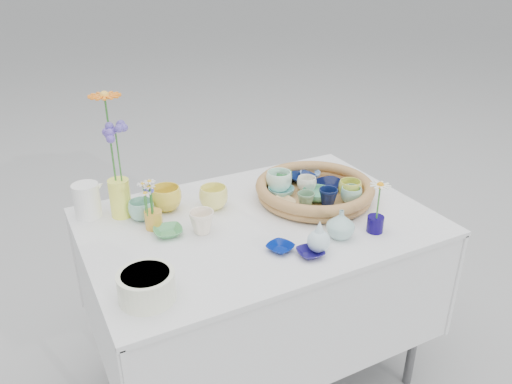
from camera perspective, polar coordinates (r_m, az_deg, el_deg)
name	(u,v)px	position (r m, az deg, el deg)	size (l,w,h in m)	color
ground	(258,373)	(2.32, 0.24, -19.93)	(80.00, 80.00, 0.00)	#979795
display_table	(258,373)	(2.32, 0.24, -19.93)	(1.26, 0.86, 0.77)	silver
wicker_tray	(315,190)	(2.01, 6.71, 0.21)	(0.47, 0.47, 0.08)	olive
tray_ceramic_0	(301,178)	(2.13, 5.19, 1.61)	(0.11, 0.11, 0.03)	#0A1641
tray_ceramic_1	(330,185)	(2.08, 8.44, 0.83)	(0.11, 0.11, 0.03)	black
tray_ceramic_2	(350,189)	(2.00, 10.68, 0.30)	(0.09, 0.09, 0.07)	#CDCE46
tray_ceramic_3	(318,195)	(1.97, 7.07, -0.32)	(0.12, 0.12, 0.04)	#4E9F74
tray_ceramic_4	(306,200)	(1.90, 5.72, -0.95)	(0.07, 0.07, 0.06)	#5F8962
tray_ceramic_5	(281,191)	(1.99, 2.90, 0.06)	(0.10, 0.10, 0.03)	#73BCB9
tray_ceramic_6	(279,181)	(2.02, 2.64, 1.24)	(0.11, 0.11, 0.08)	#D2F8E1
tray_ceramic_7	(307,184)	(2.03, 5.81, 0.89)	(0.08, 0.08, 0.06)	white
tray_ceramic_8	(310,175)	(2.16, 6.19, 1.96)	(0.09, 0.09, 0.03)	#89B9F5
tray_ceramic_9	(328,197)	(1.93, 8.24, -0.59)	(0.07, 0.07, 0.07)	#0B163E
tray_ceramic_10	(282,203)	(1.92, 3.02, -1.23)	(0.09, 0.09, 0.02)	#DCB97A
tray_ceramic_11	(351,195)	(1.96, 10.82, -0.35)	(0.08, 0.08, 0.07)	#88C4B1
tray_ceramic_12	(284,178)	(2.09, 3.17, 1.66)	(0.07, 0.07, 0.06)	#3F984E
loose_ceramic_0	(166,199)	(1.94, -10.24, -0.74)	(0.12, 0.12, 0.09)	yellow
loose_ceramic_1	(214,198)	(1.93, -4.87, -0.63)	(0.11, 0.11, 0.09)	#F6ED74
loose_ceramic_2	(168,232)	(1.78, -10.02, -4.48)	(0.10, 0.10, 0.02)	#4B9C5A
loose_ceramic_3	(202,222)	(1.76, -6.20, -3.44)	(0.09, 0.09, 0.08)	white
loose_ceramic_4	(280,248)	(1.67, 2.79, -6.38)	(0.09, 0.09, 0.02)	navy
loose_ceramic_5	(141,210)	(1.89, -12.96, -2.03)	(0.09, 0.09, 0.07)	#86C2A9
loose_ceramic_6	(310,253)	(1.65, 6.25, -6.93)	(0.09, 0.09, 0.02)	#171155
fluted_bowl	(147,286)	(1.47, -12.40, -10.45)	(0.16, 0.16, 0.09)	white
bud_vase_paleblue	(319,236)	(1.65, 7.22, -4.97)	(0.08, 0.08, 0.12)	silver
bud_vase_seafoam	(341,224)	(1.75, 9.66, -3.62)	(0.10, 0.10, 0.10)	#9BC2BC
bud_vase_cobalt	(375,224)	(1.82, 13.47, -3.57)	(0.06, 0.06, 0.06)	#0C0349
single_daisy	(378,202)	(1.76, 13.82, -1.11)	(0.08, 0.08, 0.15)	white
tall_vase_yellow	(120,198)	(1.92, -15.26, -0.67)	(0.08, 0.08, 0.15)	#FAFE51
gerbera	(110,140)	(1.83, -16.31, 5.76)	(0.13, 0.13, 0.33)	orange
hydrangea	(119,157)	(1.84, -15.42, 3.90)	(0.08, 0.08, 0.26)	#594AAF
white_pitcher	(87,200)	(1.95, -18.76, -0.93)	(0.14, 0.10, 0.13)	white
daisy_cup	(154,220)	(1.82, -11.61, -3.11)	(0.06, 0.06, 0.07)	gold
daisy_posy	(149,197)	(1.77, -12.16, -0.56)	(0.07, 0.07, 0.13)	white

